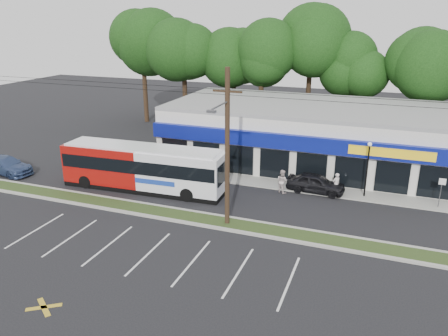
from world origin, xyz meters
TOP-DOWN VIEW (x-y plane):
  - ground at (0.00, 0.00)m, footprint 120.00×120.00m
  - grass_strip at (0.00, 1.00)m, footprint 40.00×1.60m
  - curb_south at (0.00, 0.15)m, footprint 40.00×0.25m
  - curb_north at (0.00, 1.85)m, footprint 40.00×0.25m
  - sidewalk at (5.00, 9.00)m, footprint 32.00×2.20m
  - strip_mall at (5.50, 15.91)m, footprint 25.00×12.55m
  - utility_pole at (2.83, 0.93)m, footprint 50.00×2.77m
  - lamp_post at (11.00, 8.80)m, footprint 0.30×0.30m
  - sign_post at (16.00, 8.57)m, footprint 0.45×0.10m
  - tree_line at (4.00, 26.00)m, footprint 46.76×6.76m
  - metrobus at (-5.15, 4.50)m, footprint 12.96×3.32m
  - car_dark at (7.43, 8.50)m, footprint 4.46×1.99m
  - car_silver at (-11.65, 6.55)m, footprint 4.77×2.30m
  - car_blue at (-18.02, 3.50)m, footprint 5.24×2.60m
  - pedestrian_a at (8.93, 8.50)m, footprint 0.75×0.74m
  - pedestrian_b at (5.02, 7.58)m, footprint 1.11×1.04m

SIDE VIEW (x-z plane):
  - ground at x=0.00m, z-range 0.00..0.00m
  - sidewalk at x=5.00m, z-range 0.00..0.10m
  - grass_strip at x=0.00m, z-range 0.00..0.12m
  - curb_south at x=0.00m, z-range 0.00..0.14m
  - curb_north at x=0.00m, z-range 0.00..0.14m
  - car_blue at x=-18.02m, z-range 0.00..1.46m
  - car_dark at x=7.43m, z-range 0.00..1.49m
  - car_silver at x=-11.65m, z-range 0.00..1.51m
  - pedestrian_a at x=8.93m, z-range 0.00..1.74m
  - pedestrian_b at x=5.02m, z-range 0.00..1.82m
  - sign_post at x=16.00m, z-range 0.44..2.67m
  - metrobus at x=-5.15m, z-range 0.10..3.55m
  - strip_mall at x=5.50m, z-range 0.00..5.30m
  - lamp_post at x=11.00m, z-range 0.55..4.80m
  - utility_pole at x=2.83m, z-range 0.41..10.41m
  - tree_line at x=4.00m, z-range 2.50..14.33m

